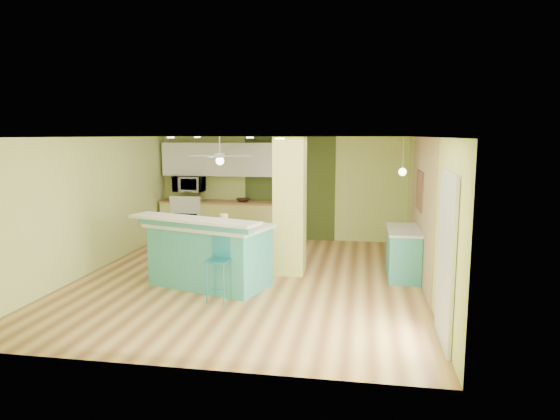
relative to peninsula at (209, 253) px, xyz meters
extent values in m
cube|color=brown|center=(0.57, 0.52, -0.57)|extent=(6.00, 7.00, 0.01)
cube|color=white|center=(0.57, 0.52, 1.94)|extent=(6.00, 7.00, 0.01)
cube|color=#CBD773|center=(0.57, 4.02, 0.68)|extent=(6.00, 0.01, 2.50)
cube|color=#CBD773|center=(0.57, -2.99, 0.68)|extent=(6.00, 0.01, 2.50)
cube|color=#CBD773|center=(-2.44, 0.52, 0.68)|extent=(0.01, 7.00, 2.50)
cube|color=#CBD773|center=(3.57, 0.52, 0.68)|extent=(0.01, 7.00, 2.50)
cube|color=#9B7F58|center=(3.56, 1.12, 0.68)|extent=(0.02, 3.40, 2.50)
cube|color=#414E1F|center=(0.77, 4.01, 0.68)|extent=(2.20, 0.02, 2.50)
cube|color=silver|center=(0.77, 3.98, 0.43)|extent=(0.82, 0.05, 2.00)
cube|color=silver|center=(3.54, -1.78, 0.48)|extent=(0.04, 1.08, 2.10)
cube|color=#D5D864|center=(1.22, 1.02, 0.68)|extent=(0.55, 0.55, 2.50)
cube|color=#D1CE6D|center=(-0.73, 3.72, -0.12)|extent=(3.20, 0.60, 0.90)
cube|color=#9B6335|center=(-0.73, 3.72, 0.35)|extent=(3.25, 0.63, 0.04)
cube|color=silver|center=(-1.68, 3.72, -0.12)|extent=(0.76, 0.64, 0.90)
cube|color=black|center=(-1.68, 3.39, -0.15)|extent=(0.59, 0.02, 0.50)
cube|color=silver|center=(-1.68, 3.42, 0.42)|extent=(0.76, 0.06, 0.18)
cube|color=white|center=(-0.73, 3.84, 1.38)|extent=(3.20, 0.34, 0.80)
imported|color=white|center=(-1.68, 3.72, 0.78)|extent=(0.70, 0.48, 0.39)
cylinder|color=white|center=(-0.53, 2.52, 1.73)|extent=(0.03, 0.03, 0.40)
cylinder|color=white|center=(-0.53, 2.52, 1.53)|extent=(0.24, 0.24, 0.10)
sphere|color=white|center=(-0.53, 2.52, 1.41)|extent=(0.18, 0.18, 0.18)
cylinder|color=silver|center=(3.22, 1.27, 1.62)|extent=(0.01, 0.01, 0.62)
sphere|color=white|center=(3.22, 1.27, 1.31)|extent=(0.14, 0.14, 0.14)
cube|color=brown|center=(3.53, 1.32, 0.98)|extent=(0.03, 0.90, 0.70)
cube|color=teal|center=(0.01, 0.02, -0.06)|extent=(2.10, 1.48, 1.01)
cube|color=beige|center=(0.01, 0.02, 0.47)|extent=(2.24, 1.62, 0.06)
cube|color=teal|center=(-0.13, -0.41, 0.57)|extent=(2.09, 0.80, 0.15)
cube|color=beige|center=(-0.13, -0.41, 0.64)|extent=(2.33, 1.14, 0.04)
cylinder|color=teal|center=(0.23, -0.88, -0.25)|extent=(0.02, 0.02, 0.63)
cylinder|color=teal|center=(0.51, -0.92, -0.25)|extent=(0.02, 0.02, 0.63)
cylinder|color=teal|center=(0.27, -0.60, -0.25)|extent=(0.02, 0.02, 0.63)
cylinder|color=teal|center=(0.55, -0.65, -0.25)|extent=(0.02, 0.02, 0.63)
cube|color=teal|center=(0.39, -0.76, 0.08)|extent=(0.38, 0.38, 0.03)
cube|color=teal|center=(0.41, -0.62, 0.27)|extent=(0.34, 0.08, 0.35)
cube|color=teal|center=(3.27, 1.15, -0.15)|extent=(0.54, 1.30, 0.83)
cube|color=silver|center=(3.27, 1.15, 0.29)|extent=(0.57, 1.35, 0.04)
imported|color=#362616|center=(-0.32, 3.71, 0.41)|extent=(0.37, 0.37, 0.08)
cylinder|color=gold|center=(0.21, 0.17, 0.57)|extent=(0.14, 0.14, 0.15)
camera|label=1|loc=(2.54, -7.89, 1.97)|focal=32.00mm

